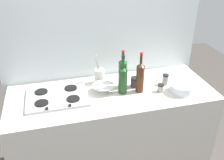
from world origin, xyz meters
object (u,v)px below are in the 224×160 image
(wine_bottle_mid_right, at_px, (123,79))
(condiment_jar_spare, at_px, (135,82))
(mixing_bowl, at_px, (104,88))
(wine_bottle_leftmost, at_px, (140,77))
(utensil_crock, at_px, (99,76))
(plate_stack, at_px, (182,88))
(condiment_jar_rear, at_px, (161,88))
(stovetop_hob, at_px, (57,97))
(wine_bottle_mid_left, at_px, (123,73))
(condiment_jar_front, at_px, (165,79))

(wine_bottle_mid_right, height_order, condiment_jar_spare, wine_bottle_mid_right)
(mixing_bowl, bearing_deg, condiment_jar_spare, 3.76)
(wine_bottle_leftmost, bearing_deg, condiment_jar_spare, 97.39)
(utensil_crock, bearing_deg, mixing_bowl, -89.82)
(plate_stack, bearing_deg, wine_bottle_mid_right, 165.96)
(plate_stack, height_order, condiment_jar_spare, condiment_jar_spare)
(utensil_crock, bearing_deg, wine_bottle_leftmost, -37.85)
(wine_bottle_mid_right, xyz_separation_m, mixing_bowl, (-0.16, 0.05, -0.10))
(wine_bottle_leftmost, bearing_deg, condiment_jar_rear, -15.46)
(plate_stack, bearing_deg, condiment_jar_spare, 151.57)
(plate_stack, xyz_separation_m, mixing_bowl, (-0.66, 0.18, -0.00))
(utensil_crock, height_order, condiment_jar_spare, utensil_crock)
(condiment_jar_rear, bearing_deg, utensil_crock, 149.32)
(wine_bottle_leftmost, height_order, wine_bottle_mid_right, wine_bottle_leftmost)
(stovetop_hob, xyz_separation_m, utensil_crock, (0.40, 0.17, 0.06))
(wine_bottle_mid_right, bearing_deg, condiment_jar_rear, -11.88)
(plate_stack, distance_m, mixing_bowl, 0.68)
(stovetop_hob, bearing_deg, condiment_jar_spare, 1.79)
(wine_bottle_leftmost, distance_m, condiment_jar_spare, 0.13)
(mixing_bowl, bearing_deg, wine_bottle_mid_left, 11.50)
(wine_bottle_mid_right, bearing_deg, utensil_crock, 125.68)
(condiment_jar_front, bearing_deg, wine_bottle_mid_left, 172.62)
(stovetop_hob, xyz_separation_m, condiment_jar_front, (0.98, -0.01, 0.04))
(wine_bottle_leftmost, height_order, utensil_crock, wine_bottle_leftmost)
(wine_bottle_leftmost, relative_size, wine_bottle_mid_right, 1.05)
(wine_bottle_mid_left, relative_size, condiment_jar_rear, 4.94)
(mixing_bowl, height_order, condiment_jar_rear, condiment_jar_rear)
(condiment_jar_spare, bearing_deg, wine_bottle_mid_left, 170.90)
(wine_bottle_mid_right, bearing_deg, stovetop_hob, 174.90)
(wine_bottle_leftmost, bearing_deg, condiment_jar_front, 12.12)
(plate_stack, distance_m, wine_bottle_mid_left, 0.53)
(wine_bottle_leftmost, bearing_deg, utensil_crock, 142.15)
(stovetop_hob, relative_size, wine_bottle_mid_right, 1.44)
(mixing_bowl, relative_size, condiment_jar_spare, 2.19)
(plate_stack, xyz_separation_m, condiment_jar_front, (-0.08, 0.16, 0.01))
(wine_bottle_mid_left, distance_m, condiment_jar_spare, 0.15)
(condiment_jar_front, bearing_deg, plate_stack, -63.47)
(wine_bottle_mid_left, height_order, condiment_jar_rear, wine_bottle_mid_left)
(stovetop_hob, relative_size, wine_bottle_leftmost, 1.37)
(stovetop_hob, xyz_separation_m, wine_bottle_mid_right, (0.56, -0.05, 0.12))
(plate_stack, relative_size, wine_bottle_leftmost, 0.57)
(plate_stack, bearing_deg, utensil_crock, 152.44)
(stovetop_hob, bearing_deg, utensil_crock, 22.73)
(mixing_bowl, height_order, condiment_jar_spare, condiment_jar_spare)
(plate_stack, distance_m, condiment_jar_spare, 0.41)
(plate_stack, xyz_separation_m, wine_bottle_mid_right, (-0.50, 0.13, 0.09))
(plate_stack, relative_size, mixing_bowl, 1.05)
(utensil_crock, xyz_separation_m, condiment_jar_front, (0.58, -0.18, -0.02))
(stovetop_hob, xyz_separation_m, plate_stack, (1.06, -0.18, 0.03))
(wine_bottle_leftmost, distance_m, wine_bottle_mid_left, 0.16)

